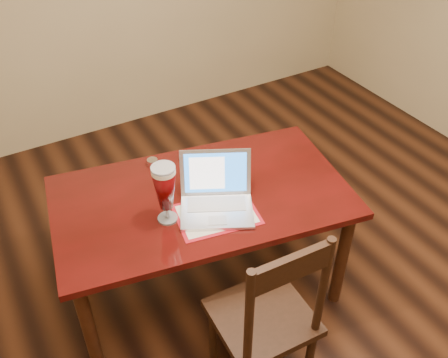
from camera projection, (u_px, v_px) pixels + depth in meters
ground at (299, 317)px, 2.88m from camera, size 5.00×5.00×0.00m
room_shell at (345, 17)px, 1.79m from camera, size 4.51×5.01×2.71m
dining_table at (201, 206)px, 2.66m from camera, size 1.67×1.13×1.05m
dining_chair at (267, 319)px, 2.29m from camera, size 0.46×0.44×1.04m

